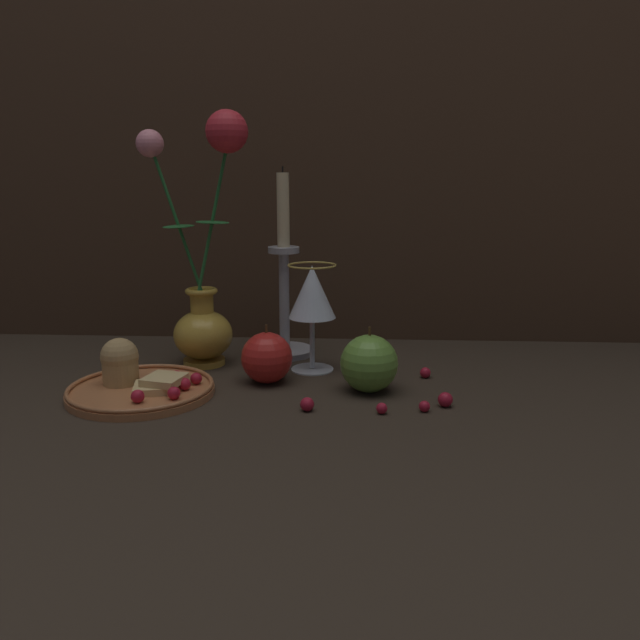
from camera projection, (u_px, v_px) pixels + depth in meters
ground_plane at (268, 381)px, 0.93m from camera, size 2.40×2.40×0.00m
vase at (204, 279)px, 0.98m from camera, size 0.18×0.10×0.40m
plate_with_pastries at (137, 382)px, 0.87m from camera, size 0.20×0.20×0.08m
wine_glass at (312, 296)px, 0.96m from camera, size 0.08×0.08×0.17m
candlestick at (284, 297)px, 1.06m from camera, size 0.10×0.10×0.32m
apple_beside_vase at (369, 364)px, 0.88m from camera, size 0.08×0.08×0.09m
apple_near_glass at (264, 358)px, 0.92m from camera, size 0.08×0.08×0.09m
berry_near_plate at (425, 373)px, 0.95m from camera, size 0.02×0.02×0.02m
berry_front_center at (445, 400)px, 0.83m from camera, size 0.02×0.02×0.02m
berry_by_glass_stem at (307, 404)px, 0.81m from camera, size 0.02×0.02×0.02m
berry_under_candlestick at (424, 406)px, 0.81m from camera, size 0.01×0.01×0.01m
berry_far_right at (382, 408)px, 0.80m from camera, size 0.01×0.01×0.01m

